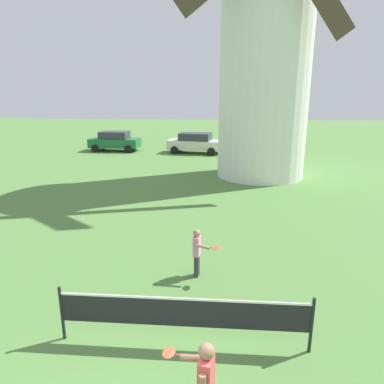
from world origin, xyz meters
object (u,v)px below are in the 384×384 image
player_near (205,383)px  parked_car_cream (195,143)px  player_far (198,250)px  parked_car_green (115,141)px  windmill (267,31)px  tennis_net (183,313)px

player_near → parked_car_cream: 23.46m
player_far → parked_car_green: parked_car_green is taller
windmill → player_far: 13.78m
tennis_net → player_far: size_ratio=3.66×
windmill → player_far: bearing=-103.4°
windmill → player_near: 17.47m
windmill → player_near: size_ratio=10.91×
windmill → parked_car_green: 15.00m
windmill → parked_car_green: (-10.71, 8.05, -6.75)m
player_far → player_near: bearing=-85.2°
player_near → parked_car_green: size_ratio=0.36×
windmill → player_near: windmill is taller
player_far → windmill: bearing=76.6°
player_near → player_far: 4.31m
parked_car_green → windmill: bearing=-36.9°
player_near → windmill: bearing=81.4°
player_near → parked_car_green: (-8.30, 23.98, -0.00)m
tennis_net → player_near: bearing=-74.9°
tennis_net → parked_car_cream: 21.73m
player_near → parked_car_green: parked_car_green is taller
player_far → parked_car_green: size_ratio=0.32×
tennis_net → player_far: bearing=87.8°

